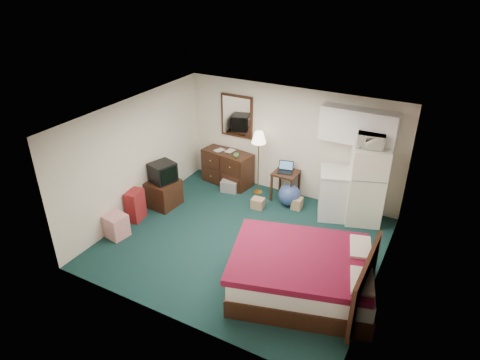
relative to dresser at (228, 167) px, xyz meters
The scene contains 25 objects.
floor 2.50m from the dresser, 53.30° to the right, with size 5.00×4.50×0.01m, color black.
ceiling 3.24m from the dresser, 53.30° to the right, with size 5.00×4.50×0.01m, color silver.
walls 2.61m from the dresser, 53.30° to the right, with size 5.01×4.51×2.50m.
mirror 1.27m from the dresser, 62.28° to the left, with size 0.80×0.06×1.00m, color white, non-canonical shape.
upper_cabinets 3.31m from the dresser, ahead, with size 1.50×0.35×0.70m, color white, non-canonical shape.
headboard 4.79m from the dresser, 34.78° to the right, with size 0.06×1.56×1.00m, color black, non-canonical shape.
dresser is the anchor object (origin of this frame).
floor_lamp 0.93m from the dresser, ahead, with size 0.33×0.33×1.51m, color gold, non-canonical shape.
desk 1.53m from the dresser, ahead, with size 0.53×0.53×0.67m, color black, non-canonical shape.
exercise_ball 1.74m from the dresser, ahead, with size 0.49×0.49×0.49m, color navy.
kitchen_counter 2.84m from the dresser, ahead, with size 0.92×0.70×1.01m, color white, non-canonical shape.
fridge 3.31m from the dresser, ahead, with size 0.69×0.69×1.67m, color white, non-canonical shape.
bed 4.03m from the dresser, 42.76° to the right, with size 2.20×1.72×0.70m, color #440617, non-canonical shape.
tv_stand 1.74m from the dresser, 114.32° to the right, with size 0.59×0.64×0.59m, color black, non-canonical shape.
suitcase 2.48m from the dresser, 110.77° to the right, with size 0.25×0.41×0.66m, color maroon, non-canonical shape.
retail_box 3.09m from the dresser, 105.10° to the right, with size 0.37×0.37×0.47m, color beige, non-canonical shape.
file_bin 0.50m from the dresser, 53.76° to the right, with size 0.38×0.29×0.27m, color gray, non-canonical shape.
cardboard_box_a 1.39m from the dresser, 31.28° to the right, with size 0.27×0.23×0.23m, color #A48054, non-canonical shape.
cardboard_box_b 1.97m from the dresser, ahead, with size 0.21×0.25×0.25m, color #A48054, non-canonical shape.
laptop 1.55m from the dresser, ahead, with size 0.32×0.26×0.22m, color black, non-canonical shape.
crt_tv 1.75m from the dresser, 114.46° to the right, with size 0.46×0.50×0.43m, color black, non-canonical shape.
microwave 3.55m from the dresser, ahead, with size 0.51×0.28×0.35m, color white.
book_a 0.60m from the dresser, behind, with size 0.17×0.02×0.24m, color #A48054.
book_b 0.54m from the dresser, 125.22° to the left, with size 0.18×0.02×0.24m, color #A48054.
mug 0.60m from the dresser, 26.92° to the right, with size 0.13×0.10×0.13m, color #508541.
Camera 1 is at (3.16, -5.98, 4.93)m, focal length 32.00 mm.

